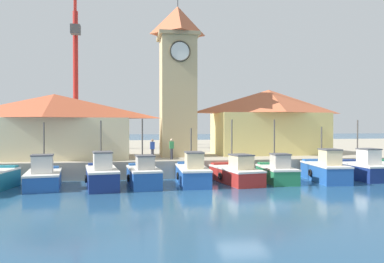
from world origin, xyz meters
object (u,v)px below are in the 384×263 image
object	(u,v)px
fishing_boat_mid_left	(144,175)
fishing_boat_right_outer	(325,170)
fishing_boat_right_inner	(277,172)
clock_tower	(178,77)
warehouse_right	(269,121)
dock_worker_near_tower	(152,149)
dock_worker_along_quay	(172,149)
port_crane_near	(76,95)
fishing_boat_left_inner	(102,175)
fishing_boat_far_right	(362,169)
fishing_boat_mid_right	(236,173)
fishing_boat_center	(192,173)
fishing_boat_left_outer	(43,177)
warehouse_left	(54,125)

from	to	relation	value
fishing_boat_mid_left	fishing_boat_right_outer	size ratio (longest dim) A/B	0.90
fishing_boat_right_inner	clock_tower	xyz separation A→B (m)	(-6.12, 7.24, 7.48)
fishing_boat_mid_left	clock_tower	bearing A→B (deg)	67.06
clock_tower	warehouse_right	distance (m)	9.62
fishing_boat_mid_left	fishing_boat_right_inner	distance (m)	9.34
dock_worker_near_tower	dock_worker_along_quay	world-z (taller)	same
port_crane_near	fishing_boat_left_inner	bearing A→B (deg)	-77.38
fishing_boat_far_right	port_crane_near	distance (m)	29.97
fishing_boat_far_right	dock_worker_along_quay	size ratio (longest dim) A/B	2.78
fishing_boat_mid_left	port_crane_near	bearing A→B (deg)	110.15
fishing_boat_mid_right	clock_tower	distance (m)	10.78
fishing_boat_center	fishing_boat_right_outer	bearing A→B (deg)	-1.27
fishing_boat_mid_left	fishing_boat_center	bearing A→B (deg)	6.80
dock_worker_along_quay	fishing_boat_right_outer	bearing A→B (deg)	-22.19
fishing_boat_right_outer	clock_tower	xyz separation A→B (m)	(-9.69, 7.41, 7.38)
dock_worker_along_quay	fishing_boat_mid_left	bearing A→B (deg)	-117.50
fishing_boat_mid_right	clock_tower	xyz separation A→B (m)	(-3.20, 7.07, 7.49)
fishing_boat_far_right	warehouse_right	size ratio (longest dim) A/B	0.43
fishing_boat_left_outer	dock_worker_along_quay	xyz separation A→B (m)	(8.66, 4.08, 1.46)
fishing_boat_mid_right	fishing_boat_center	bearing A→B (deg)	-177.53
dock_worker_near_tower	dock_worker_along_quay	distance (m)	1.63
fishing_boat_center	clock_tower	distance (m)	10.34
fishing_boat_far_right	fishing_boat_left_inner	bearing A→B (deg)	-177.96
fishing_boat_left_outer	warehouse_left	bearing A→B (deg)	95.10
fishing_boat_far_right	fishing_boat_mid_left	bearing A→B (deg)	-177.75
fishing_boat_left_outer	fishing_boat_right_inner	size ratio (longest dim) A/B	1.03
fishing_boat_right_outer	dock_worker_near_tower	world-z (taller)	fishing_boat_right_outer
fishing_boat_mid_right	fishing_boat_left_outer	bearing A→B (deg)	-179.47
fishing_boat_left_inner	dock_worker_near_tower	bearing A→B (deg)	48.78
fishing_boat_left_outer	warehouse_right	bearing A→B (deg)	24.79
clock_tower	dock_worker_along_quay	bearing A→B (deg)	-105.77
fishing_boat_mid_right	warehouse_right	distance (m)	10.69
warehouse_right	port_crane_near	bearing A→B (deg)	152.45
dock_worker_near_tower	fishing_boat_mid_left	bearing A→B (deg)	-101.67
fishing_boat_left_outer	fishing_boat_right_inner	xyz separation A→B (m)	(15.65, -0.06, -0.01)
fishing_boat_left_inner	fishing_boat_right_inner	size ratio (longest dim) A/B	1.13
dock_worker_along_quay	fishing_boat_right_inner	bearing A→B (deg)	-30.65
fishing_boat_left_outer	fishing_boat_right_outer	size ratio (longest dim) A/B	0.93
fishing_boat_left_outer	fishing_boat_center	world-z (taller)	fishing_boat_left_outer
fishing_boat_right_outer	warehouse_right	size ratio (longest dim) A/B	0.47
fishing_boat_left_outer	port_crane_near	world-z (taller)	port_crane_near
fishing_boat_mid_right	dock_worker_near_tower	xyz separation A→B (m)	(-5.60, 3.40, 1.49)
fishing_boat_left_outer	dock_worker_along_quay	world-z (taller)	fishing_boat_left_outer
fishing_boat_mid_left	fishing_boat_mid_right	world-z (taller)	fishing_boat_mid_left
fishing_boat_left_outer	warehouse_left	xyz separation A→B (m)	(-0.60, 6.68, 3.27)
fishing_boat_left_inner	fishing_boat_right_inner	world-z (taller)	fishing_boat_right_inner
fishing_boat_far_right	dock_worker_near_tower	world-z (taller)	fishing_boat_far_right
fishing_boat_left_inner	fishing_boat_right_outer	distance (m)	15.57
fishing_boat_left_inner	fishing_boat_center	bearing A→B (deg)	4.12
fishing_boat_mid_left	dock_worker_along_quay	bearing A→B (deg)	62.50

